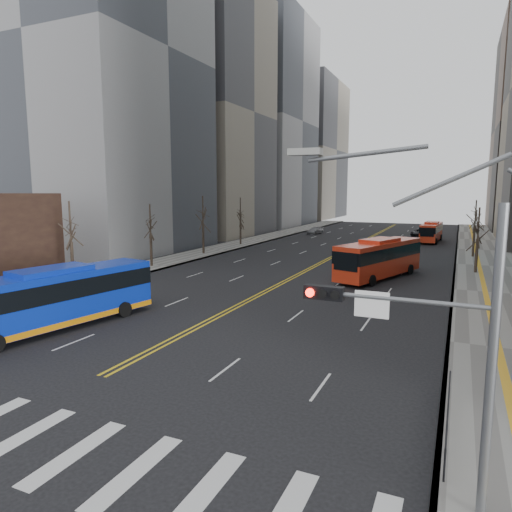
# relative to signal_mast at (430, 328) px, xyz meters

# --- Properties ---
(sidewalk_right) EXTENTS (7.00, 130.00, 0.15)m
(sidewalk_right) POSITION_rel_signal_mast_xyz_m (3.73, 43.00, -4.78)
(sidewalk_right) COLOR slate
(sidewalk_right) RESTS_ON ground
(sidewalk_left) EXTENTS (5.00, 130.00, 0.15)m
(sidewalk_left) POSITION_rel_signal_mast_xyz_m (-30.27, 43.00, -4.78)
(sidewalk_left) COLOR slate
(sidewalk_left) RESTS_ON ground
(centerline) EXTENTS (0.55, 100.00, 0.01)m
(centerline) POSITION_rel_signal_mast_xyz_m (-13.77, 53.00, -4.85)
(centerline) COLOR gold
(centerline) RESTS_ON ground
(office_towers) EXTENTS (83.00, 134.00, 58.00)m
(office_towers) POSITION_rel_signal_mast_xyz_m (-13.64, 66.51, 19.07)
(office_towers) COLOR gray
(office_towers) RESTS_ON ground
(signal_mast) EXTENTS (5.37, 0.37, 9.39)m
(signal_mast) POSITION_rel_signal_mast_xyz_m (0.00, 0.00, 0.00)
(signal_mast) COLOR slate
(signal_mast) RESTS_ON ground
(pedestrian_railing) EXTENTS (0.06, 6.06, 1.02)m
(pedestrian_railing) POSITION_rel_signal_mast_xyz_m (0.53, 4.00, -4.03)
(pedestrian_railing) COLOR black
(pedestrian_railing) RESTS_ON sidewalk_right
(street_trees) EXTENTS (35.20, 47.20, 7.60)m
(street_trees) POSITION_rel_signal_mast_xyz_m (-20.94, 32.55, 0.02)
(street_trees) COLOR #2B221A
(street_trees) RESTS_ON ground
(blue_bus) EXTENTS (5.06, 13.20, 3.74)m
(blue_bus) POSITION_rel_signal_mast_xyz_m (-21.39, 7.36, -2.89)
(blue_bus) COLOR #0C2BB6
(blue_bus) RESTS_ON ground
(red_bus_near) EXTENTS (6.45, 12.24, 3.78)m
(red_bus_near) POSITION_rel_signal_mast_xyz_m (-6.21, 31.67, -2.76)
(red_bus_near) COLOR red
(red_bus_near) RESTS_ON ground
(red_bus_far) EXTENTS (3.10, 10.41, 3.28)m
(red_bus_far) POSITION_rel_signal_mast_xyz_m (-3.57, 66.27, -3.02)
(red_bus_far) COLOR red
(red_bus_far) RESTS_ON ground
(car_dark_mid) EXTENTS (1.96, 4.64, 1.57)m
(car_dark_mid) POSITION_rel_signal_mast_xyz_m (-6.92, 45.08, -4.07)
(car_dark_mid) COLOR black
(car_dark_mid) RESTS_ON ground
(car_silver) EXTENTS (2.76, 4.64, 1.26)m
(car_silver) POSITION_rel_signal_mast_xyz_m (-24.56, 71.63, -4.23)
(car_silver) COLOR #9D9DA2
(car_silver) RESTS_ON ground
(car_dark_far) EXTENTS (2.92, 4.82, 1.25)m
(car_dark_far) POSITION_rel_signal_mast_xyz_m (-6.18, 75.90, -4.23)
(car_dark_far) COLOR black
(car_dark_far) RESTS_ON ground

